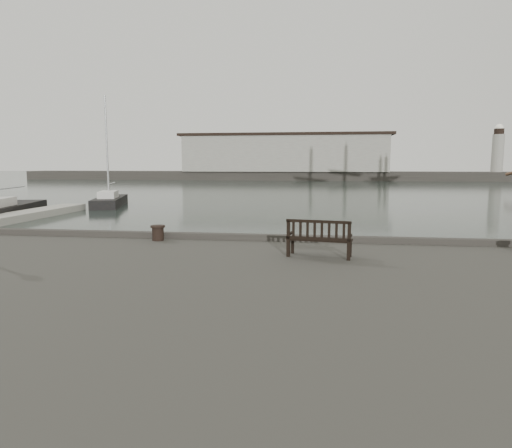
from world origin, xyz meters
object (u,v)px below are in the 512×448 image
Objects in this scene: bench at (319,245)px; bollard_left at (158,233)px; yacht_d at (110,203)px; yacht_b at (1,213)px.

bench reaches higher than bollard_left.
bollard_left is 0.04× the size of yacht_d.
yacht_d reaches higher than bench.
yacht_b reaches higher than yacht_d.
bench is 0.11× the size of yacht_b.
bench is 3.63× the size of bollard_left.
bollard_left is (-4.82, 1.78, -0.06)m from bench.
yacht_b is at bearing -130.84° from yacht_d.
yacht_d is (-19.04, 27.94, -1.62)m from bench.
yacht_d is (-14.22, 26.16, -1.55)m from bollard_left.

